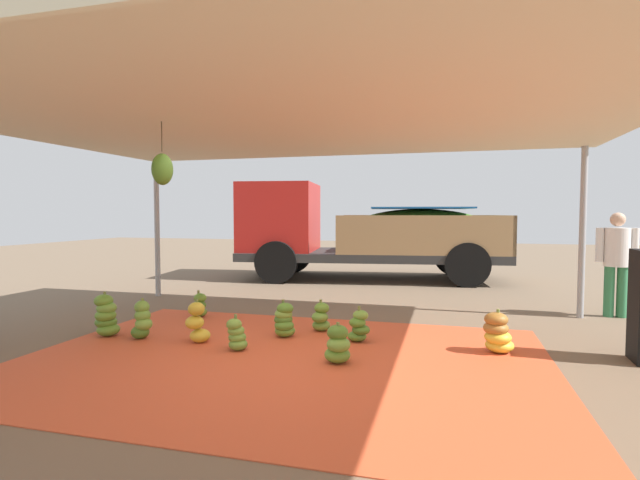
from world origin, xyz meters
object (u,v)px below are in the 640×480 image
Objects in this scene: banana_bunch_9 at (321,318)px; banana_bunch_1 at (284,321)px; banana_bunch_2 at (359,327)px; banana_bunch_3 at (199,306)px; banana_bunch_7 at (237,335)px; banana_bunch_8 at (498,334)px; worker_0 at (617,256)px; banana_bunch_0 at (106,316)px; banana_bunch_4 at (197,324)px; cargo_truck_main at (360,231)px; banana_bunch_6 at (142,321)px; banana_bunch_5 at (338,345)px.

banana_bunch_1 is at bearing -133.26° from banana_bunch_9.
banana_bunch_9 is (-0.61, 0.40, -0.00)m from banana_bunch_2.
banana_bunch_7 is (1.37, -1.56, 0.01)m from banana_bunch_3.
worker_0 reaches higher than banana_bunch_8.
banana_bunch_4 is at bearing 0.98° from banana_bunch_0.
banana_bunch_1 is 0.07× the size of cargo_truck_main.
banana_bunch_1 is (2.31, 0.59, -0.05)m from banana_bunch_0.
banana_bunch_9 is 0.27× the size of worker_0.
banana_bunch_6 is at bearing -172.99° from banana_bunch_8.
worker_0 is at bearing 34.92° from banana_bunch_2.
banana_bunch_7 is 0.84× the size of banana_bunch_8.
banana_bunch_8 is 0.08× the size of cargo_truck_main.
banana_bunch_3 is at bearing 169.30° from banana_bunch_9.
banana_bunch_8 is (4.37, -0.85, 0.05)m from banana_bunch_3.
banana_bunch_0 is 1.16× the size of banana_bunch_8.
banana_bunch_8 reaches higher than banana_bunch_3.
worker_0 reaches higher than banana_bunch_0.
cargo_truck_main reaches higher than banana_bunch_6.
worker_0 is (5.62, 3.13, 0.72)m from banana_bunch_4.
banana_bunch_9 is at bearing -153.28° from worker_0.
banana_bunch_8 is 0.31× the size of worker_0.
cargo_truck_main is (-1.01, 6.84, 1.00)m from banana_bunch_5.
banana_bunch_2 is (3.31, 0.60, -0.07)m from banana_bunch_0.
banana_bunch_5 is (0.94, -0.91, -0.02)m from banana_bunch_1.
banana_bunch_8 is at bearing 7.01° from banana_bunch_6.
banana_bunch_5 is 1.43m from banana_bunch_9.
cargo_truck_main reaches higher than banana_bunch_3.
cargo_truck_main is at bearing 90.68° from banana_bunch_1.
banana_bunch_7 is (0.62, -0.18, -0.06)m from banana_bunch_4.
banana_bunch_8 reaches higher than banana_bunch_1.
banana_bunch_9 is at bearing 24.89° from banana_bunch_6.
worker_0 is at bearing 24.35° from banana_bunch_0.
worker_0 is (4.73, -3.37, -0.23)m from cargo_truck_main.
banana_bunch_6 is 1.03× the size of banana_bunch_8.
banana_bunch_1 is 1.10× the size of banana_bunch_5.
banana_bunch_8 is (4.42, 0.54, -0.01)m from banana_bunch_6.
banana_bunch_2 is 0.89× the size of banana_bunch_8.
worker_0 is (3.72, 3.47, 0.76)m from banana_bunch_5.
banana_bunch_0 is at bearing -179.35° from banana_bunch_6.
banana_bunch_2 is at bearing -33.54° from banana_bunch_9.
worker_0 is at bearing 33.46° from banana_bunch_7.
banana_bunch_9 is at bearing 168.69° from banana_bunch_8.
banana_bunch_0 is 1.08× the size of banana_bunch_4.
banana_bunch_2 is 1.10× the size of banana_bunch_3.
worker_0 is at bearing 52.54° from banana_bunch_8.
banana_bunch_5 is at bearing -10.18° from banana_bunch_4.
banana_bunch_6 is 1.20× the size of banana_bunch_9.
banana_bunch_1 reaches higher than banana_bunch_5.
banana_bunch_6 is at bearing -178.78° from banana_bunch_4.
cargo_truck_main is at bearing 82.16° from banana_bunch_4.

